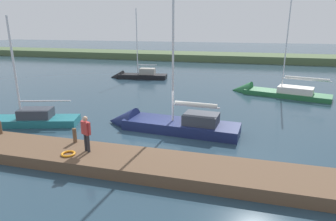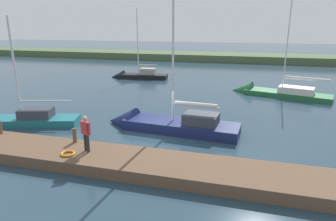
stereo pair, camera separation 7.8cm
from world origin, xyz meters
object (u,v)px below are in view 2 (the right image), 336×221
at_px(mooring_post_near, 75,135).
at_px(sailboat_behind_pier, 18,123).
at_px(life_ring_buoy, 68,154).
at_px(sailboat_far_right, 162,125).
at_px(person_on_dock, 86,131).
at_px(mooring_post_far, 0,127).
at_px(sailboat_mid_channel, 136,77).
at_px(sailboat_outer_mooring, 272,93).

bearing_deg(mooring_post_near, sailboat_behind_pier, -24.80).
relative_size(life_ring_buoy, sailboat_far_right, 0.07).
xyz_separation_m(sailboat_behind_pier, person_on_dock, (-7.31, 3.67, 1.44)).
bearing_deg(mooring_post_far, sailboat_far_right, -150.41).
distance_m(mooring_post_far, life_ring_buoy, 5.37).
relative_size(mooring_post_near, sailboat_mid_channel, 0.08).
distance_m(sailboat_far_right, sailboat_behind_pier, 9.60).
bearing_deg(sailboat_far_right, person_on_dock, 72.56).
bearing_deg(life_ring_buoy, mooring_post_near, -69.72).
height_order(sailboat_mid_channel, sailboat_outer_mooring, sailboat_outer_mooring).
bearing_deg(sailboat_mid_channel, sailboat_behind_pier, 79.93).
height_order(sailboat_far_right, sailboat_behind_pier, sailboat_far_right).
bearing_deg(sailboat_far_right, mooring_post_near, 57.95).
bearing_deg(mooring_post_near, sailboat_outer_mooring, -123.11).
relative_size(sailboat_far_right, person_on_dock, 5.72).
height_order(life_ring_buoy, sailboat_behind_pier, sailboat_behind_pier).
bearing_deg(person_on_dock, sailboat_outer_mooring, -2.70).
height_order(mooring_post_near, life_ring_buoy, mooring_post_near).
xyz_separation_m(sailboat_far_right, sailboat_behind_pier, (9.45, 1.70, -0.11)).
bearing_deg(sailboat_mid_channel, sailboat_far_right, 109.82).
height_order(mooring_post_far, life_ring_buoy, mooring_post_far).
height_order(sailboat_outer_mooring, person_on_dock, sailboat_outer_mooring).
xyz_separation_m(life_ring_buoy, sailboat_behind_pier, (6.64, -4.24, -0.47)).
bearing_deg(sailboat_outer_mooring, mooring_post_near, 72.65).
xyz_separation_m(mooring_post_near, sailboat_outer_mooring, (-10.59, -16.24, -0.76)).
distance_m(mooring_post_far, sailboat_mid_channel, 21.30).
bearing_deg(life_ring_buoy, sailboat_mid_channel, -76.24).
distance_m(sailboat_mid_channel, person_on_dock, 23.03).
relative_size(sailboat_mid_channel, person_on_dock, 5.16).
relative_size(mooring_post_far, sailboat_mid_channel, 0.08).
relative_size(life_ring_buoy, sailboat_outer_mooring, 0.07).
bearing_deg(sailboat_outer_mooring, sailboat_far_right, 73.95).
distance_m(mooring_post_near, sailboat_far_right, 5.67).
bearing_deg(life_ring_buoy, sailboat_behind_pier, -32.57).
distance_m(sailboat_mid_channel, sailboat_far_right, 18.73).
relative_size(life_ring_buoy, person_on_dock, 0.38).
distance_m(mooring_post_far, sailboat_behind_pier, 3.28).
xyz_separation_m(mooring_post_near, sailboat_mid_channel, (5.04, -21.29, -0.76)).
relative_size(sailboat_outer_mooring, sailboat_behind_pier, 1.29).
bearing_deg(sailboat_mid_channel, life_ring_buoy, 97.05).
bearing_deg(mooring_post_far, mooring_post_near, 180.00).
bearing_deg(sailboat_behind_pier, sailboat_far_right, 173.57).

